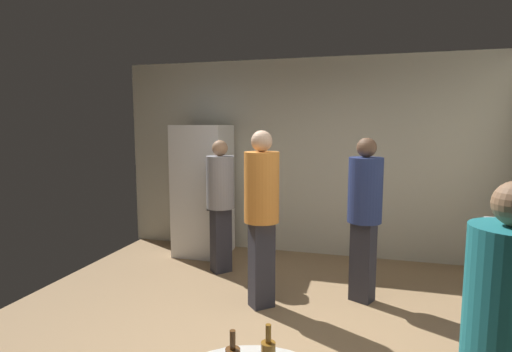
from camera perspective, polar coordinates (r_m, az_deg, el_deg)
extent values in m
cube|color=beige|center=(5.66, 7.00, 2.59)|extent=(5.32, 0.06, 2.70)
cube|color=white|center=(5.67, -7.46, -1.99)|extent=(0.70, 0.65, 1.80)
cube|color=#262628|center=(5.26, -6.81, -1.69)|extent=(0.03, 0.03, 0.60)
cylinder|color=#8C5919|center=(1.82, 1.75, -21.34)|extent=(0.02, 0.02, 0.08)
cylinder|color=#593314|center=(1.78, -3.32, -22.07)|extent=(0.02, 0.02, 0.08)
cube|color=#2D2D38|center=(5.03, -4.97, -8.97)|extent=(0.27, 0.28, 0.80)
cylinder|color=gray|center=(4.88, -5.06, -0.88)|extent=(0.48, 0.48, 0.63)
sphere|color=tan|center=(4.84, -5.11, 3.94)|extent=(0.19, 0.19, 0.19)
cube|color=#2D2D38|center=(4.36, 14.83, -11.57)|extent=(0.27, 0.25, 0.83)
cylinder|color=navy|center=(4.18, 15.15, -1.92)|extent=(0.45, 0.45, 0.65)
sphere|color=brown|center=(4.14, 15.34, 3.90)|extent=(0.20, 0.20, 0.20)
cylinder|color=#1E727A|center=(2.00, 32.12, -14.65)|extent=(0.37, 0.37, 0.62)
cube|color=#2D2D38|center=(4.08, 0.78, -12.37)|extent=(0.28, 0.27, 0.86)
cylinder|color=orange|center=(3.89, 0.80, -1.59)|extent=(0.48, 0.48, 0.68)
sphere|color=#D8AD8C|center=(3.85, 0.81, 4.95)|extent=(0.20, 0.20, 0.20)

